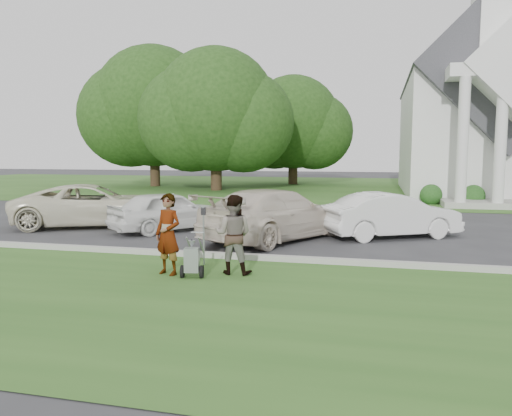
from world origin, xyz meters
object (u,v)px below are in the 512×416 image
at_px(tree_back, 293,127).
at_px(person_right, 233,235).
at_px(tree_left, 216,116).
at_px(striping_cart, 192,261).
at_px(car_c, 275,214).
at_px(car_a, 93,205).
at_px(parking_meter_near, 204,229).
at_px(car_d, 391,215).
at_px(car_b, 168,211).
at_px(person_left, 168,235).
at_px(tree_far, 154,112).
at_px(church, 482,98).

height_order(tree_back, person_right, tree_back).
xyz_separation_m(tree_left, striping_cart, (7.26, -23.39, -4.75)).
bearing_deg(tree_back, car_c, -81.43).
bearing_deg(car_a, parking_meter_near, -154.80).
bearing_deg(person_right, car_a, -39.93).
relative_size(car_a, car_d, 1.28).
bearing_deg(car_a, car_b, -121.67).
bearing_deg(car_b, car_d, -139.48).
relative_size(tree_left, car_a, 2.00).
relative_size(person_left, car_b, 0.44).
distance_m(car_a, car_d, 10.10).
xyz_separation_m(car_b, car_d, (7.10, 0.41, 0.02)).
bearing_deg(car_b, tree_far, -26.43).
bearing_deg(car_b, church, -86.98).
relative_size(tree_left, person_right, 6.35).
distance_m(church, car_d, 19.95).
height_order(striping_cart, person_left, person_left).
height_order(church, person_left, church).
relative_size(parking_meter_near, car_a, 0.25).
xyz_separation_m(person_left, car_c, (1.32, 4.73, -0.10)).
bearing_deg(person_right, church, -111.19).
relative_size(car_a, car_c, 1.02).
bearing_deg(person_right, tree_far, -62.15).
relative_size(tree_left, tree_back, 1.11).
relative_size(person_left, car_a, 0.32).
bearing_deg(car_a, tree_left, -20.79).
distance_m(tree_far, person_left, 29.56).
bearing_deg(tree_left, person_left, -73.97).
bearing_deg(car_d, car_b, 63.98).
xyz_separation_m(car_a, car_c, (6.77, -1.21, 0.02)).
xyz_separation_m(parking_meter_near, car_d, (4.23, 4.96, -0.17)).
height_order(tree_back, car_b, tree_back).
xyz_separation_m(tree_back, car_a, (-2.77, -25.31, -3.99)).
distance_m(tree_back, person_left, 31.61).
xyz_separation_m(tree_far, car_a, (7.23, -20.31, -4.95)).
bearing_deg(car_c, tree_left, -39.33).
bearing_deg(car_d, person_left, 112.92).
bearing_deg(car_a, church, -65.41).
bearing_deg(parking_meter_near, car_d, 49.58).
distance_m(tree_back, car_c, 27.11).
relative_size(car_c, car_d, 1.26).
xyz_separation_m(tree_left, tree_back, (4.00, 8.00, -0.38)).
bearing_deg(car_c, striping_cart, 108.70).
xyz_separation_m(person_right, parking_meter_near, (-0.89, 0.63, 0.01)).
bearing_deg(person_right, tree_back, -83.21).
relative_size(parking_meter_near, car_b, 0.35).
xyz_separation_m(tree_left, person_left, (6.68, -23.25, -4.26)).
height_order(tree_back, striping_cart, tree_back).
xyz_separation_m(person_left, car_d, (4.64, 5.99, -0.17)).
bearing_deg(car_c, car_b, 14.57).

